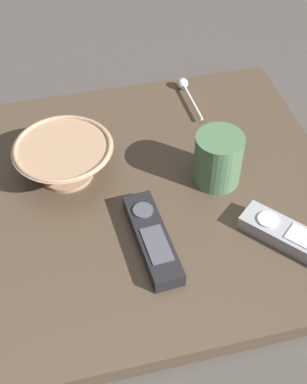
{
  "coord_description": "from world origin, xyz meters",
  "views": [
    {
      "loc": [
        0.59,
        -0.14,
        0.69
      ],
      "look_at": [
        0.02,
        0.0,
        0.05
      ],
      "focal_mm": 49.25,
      "sensor_mm": 36.0,
      "label": 1
    }
  ],
  "objects_px": {
    "tv_remote_near": "(152,238)",
    "tv_remote_far": "(295,239)",
    "cereal_bowl": "(65,159)",
    "teaspoon": "(185,88)",
    "coffee_mug": "(219,161)"
  },
  "relations": [
    {
      "from": "tv_remote_near",
      "to": "tv_remote_far",
      "type": "height_order",
      "value": "same"
    },
    {
      "from": "cereal_bowl",
      "to": "teaspoon",
      "type": "distance_m",
      "value": 0.32
    },
    {
      "from": "cereal_bowl",
      "to": "coffee_mug",
      "type": "relative_size",
      "value": 1.82
    },
    {
      "from": "teaspoon",
      "to": "tv_remote_far",
      "type": "bearing_deg",
      "value": 7.84
    },
    {
      "from": "cereal_bowl",
      "to": "teaspoon",
      "type": "height_order",
      "value": "cereal_bowl"
    },
    {
      "from": "teaspoon",
      "to": "tv_remote_far",
      "type": "relative_size",
      "value": 0.8
    },
    {
      "from": "coffee_mug",
      "to": "tv_remote_near",
      "type": "bearing_deg",
      "value": -52.78
    },
    {
      "from": "cereal_bowl",
      "to": "teaspoon",
      "type": "bearing_deg",
      "value": 124.04
    },
    {
      "from": "coffee_mug",
      "to": "teaspoon",
      "type": "relative_size",
      "value": 0.71
    },
    {
      "from": "coffee_mug",
      "to": "teaspoon",
      "type": "bearing_deg",
      "value": 176.53
    },
    {
      "from": "coffee_mug",
      "to": "teaspoon",
      "type": "xyz_separation_m",
      "value": [
        -0.25,
        0.02,
        -0.04
      ]
    },
    {
      "from": "tv_remote_near",
      "to": "tv_remote_far",
      "type": "relative_size",
      "value": 1.08
    },
    {
      "from": "tv_remote_far",
      "to": "coffee_mug",
      "type": "bearing_deg",
      "value": -155.55
    },
    {
      "from": "tv_remote_far",
      "to": "tv_remote_near",
      "type": "bearing_deg",
      "value": -103.91
    },
    {
      "from": "coffee_mug",
      "to": "cereal_bowl",
      "type": "bearing_deg",
      "value": -106.84
    }
  ]
}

